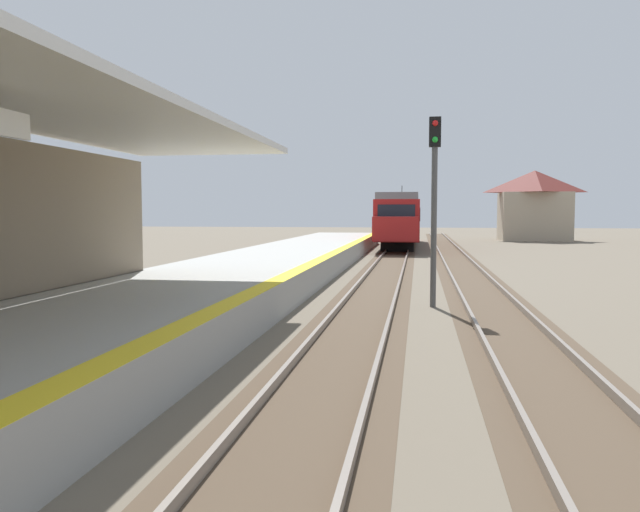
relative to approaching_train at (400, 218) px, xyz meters
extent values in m
cube|color=#999993|center=(-4.40, -36.03, -1.73)|extent=(5.00, 80.00, 0.90)
cube|color=yellow|center=(-2.15, -36.03, -1.27)|extent=(0.50, 80.00, 0.01)
cube|color=#4C3D2D|center=(0.00, -32.03, -2.17)|extent=(2.34, 120.00, 0.01)
cube|color=slate|center=(-0.72, -32.03, -2.09)|extent=(0.08, 120.00, 0.15)
cube|color=slate|center=(0.72, -32.03, -2.09)|extent=(0.08, 120.00, 0.15)
cube|color=#4C3D2D|center=(3.40, -32.03, -2.17)|extent=(2.34, 120.00, 0.01)
cube|color=slate|center=(2.68, -32.03, -2.09)|extent=(0.08, 120.00, 0.15)
cube|color=slate|center=(4.12, -32.03, -2.09)|extent=(0.08, 120.00, 0.15)
cube|color=maroon|center=(0.00, 0.38, -0.11)|extent=(2.90, 18.00, 2.70)
cube|color=slate|center=(0.00, 0.38, 1.46)|extent=(2.67, 18.00, 0.44)
cube|color=black|center=(0.00, -8.64, 0.30)|extent=(2.32, 0.06, 1.21)
cube|color=maroon|center=(0.00, -9.42, -0.58)|extent=(2.78, 1.60, 1.49)
cube|color=black|center=(1.46, 0.38, 0.30)|extent=(0.04, 15.84, 0.86)
cylinder|color=#333333|center=(0.00, 3.98, 2.13)|extent=(0.06, 0.06, 0.90)
cube|color=black|center=(0.00, -5.47, -1.82)|extent=(2.17, 2.20, 0.72)
cube|color=black|center=(0.00, 6.23, -1.82)|extent=(2.17, 2.20, 0.72)
cylinder|color=#4C4C4C|center=(1.79, -30.43, 0.02)|extent=(0.16, 0.16, 4.40)
cube|color=black|center=(1.79, -30.43, 2.62)|extent=(0.32, 0.24, 0.80)
sphere|color=red|center=(1.79, -30.57, 2.84)|extent=(0.16, 0.16, 0.16)
sphere|color=green|center=(1.79, -30.57, 2.40)|extent=(0.16, 0.16, 0.16)
cube|color=tan|center=(11.83, 12.04, 0.02)|extent=(6.00, 4.80, 4.40)
pyramid|color=maroon|center=(11.83, 12.04, 3.22)|extent=(6.60, 5.28, 2.00)
camera|label=1|loc=(1.38, -47.95, 0.46)|focal=35.23mm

